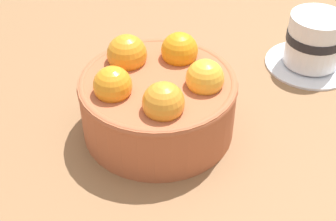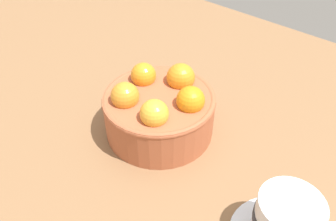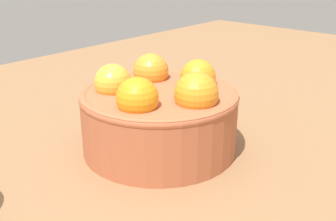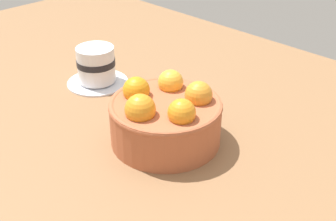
{
  "view_description": "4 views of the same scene",
  "coord_description": "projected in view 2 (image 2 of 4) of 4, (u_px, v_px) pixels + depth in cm",
  "views": [
    {
      "loc": [
        -27.22,
        -30.24,
        35.98
      ],
      "look_at": [
        -0.56,
        -2.15,
        4.15
      ],
      "focal_mm": 51.84,
      "sensor_mm": 36.0,
      "label": 1
    },
    {
      "loc": [
        26.95,
        -28.08,
        36.58
      ],
      "look_at": [
        1.84,
        -0.08,
        5.04
      ],
      "focal_mm": 36.06,
      "sensor_mm": 36.0,
      "label": 2
    },
    {
      "loc": [
        29.76,
        27.63,
        20.44
      ],
      "look_at": [
        -0.83,
        0.5,
        4.39
      ],
      "focal_mm": 43.82,
      "sensor_mm": 36.0,
      "label": 3
    },
    {
      "loc": [
        -39.41,
        38.84,
        37.85
      ],
      "look_at": [
        1.17,
        -1.68,
        4.1
      ],
      "focal_mm": 46.84,
      "sensor_mm": 36.0,
      "label": 4
    }
  ],
  "objects": [
    {
      "name": "terracotta_bowl",
      "position": [
        159.0,
        109.0,
        0.51
      ],
      "size": [
        16.72,
        16.72,
        9.67
      ],
      "color": "#AD5938",
      "rests_on": "ground_plane"
    },
    {
      "name": "ground_plane",
      "position": [
        160.0,
        137.0,
        0.54
      ],
      "size": [
        156.2,
        93.15,
        3.32
      ],
      "primitive_type": "cube",
      "color": "brown"
    }
  ]
}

